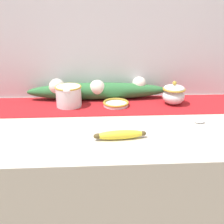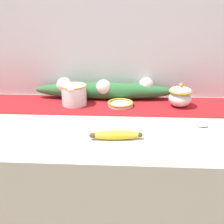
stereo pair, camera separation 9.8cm
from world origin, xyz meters
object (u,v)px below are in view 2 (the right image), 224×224
(cream_pitcher, at_px, (74,94))
(spoon, at_px, (200,126))
(small_dish, at_px, (120,104))
(banana, at_px, (116,135))
(sugar_bowl, at_px, (180,96))

(cream_pitcher, bearing_deg, spoon, -22.36)
(small_dish, height_order, banana, banana)
(cream_pitcher, relative_size, spoon, 0.85)
(small_dish, height_order, spoon, small_dish)
(small_dish, xyz_separation_m, spoon, (0.32, -0.21, -0.01))
(sugar_bowl, relative_size, small_dish, 0.92)
(cream_pitcher, xyz_separation_m, sugar_bowl, (0.50, -0.00, -0.00))
(small_dish, distance_m, spoon, 0.38)
(sugar_bowl, height_order, banana, sugar_bowl)
(cream_pitcher, bearing_deg, banana, -58.36)
(spoon, bearing_deg, sugar_bowl, 99.13)
(cream_pitcher, bearing_deg, small_dish, -2.54)
(cream_pitcher, height_order, banana, cream_pitcher)
(banana, bearing_deg, cream_pitcher, 121.64)
(banana, relative_size, spoon, 1.14)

